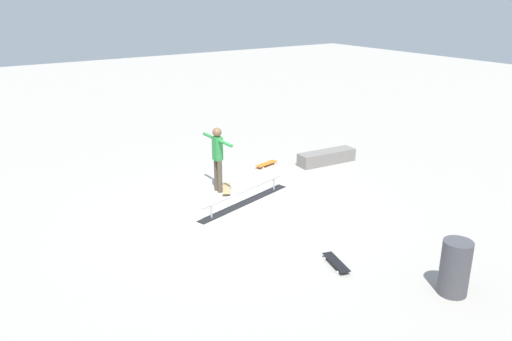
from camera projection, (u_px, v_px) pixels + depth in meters
ground_plane at (241, 210)px, 12.28m from camera, size 60.00×60.00×0.00m
grind_rail at (245, 197)px, 12.64m from camera, size 3.02×1.07×0.35m
skate_ledge at (327, 157)px, 15.57m from camera, size 1.89×0.64×0.38m
skater_main at (218, 155)px, 13.12m from camera, size 0.23×1.38×1.71m
skateboard_main at (227, 189)px, 13.42m from camera, size 0.59×0.79×0.09m
loose_skateboard_black at (336, 262)px, 9.77m from camera, size 0.41×0.82×0.09m
loose_skateboard_orange at (266, 164)px, 15.35m from camera, size 0.82×0.40×0.09m
trash_bin at (455, 268)px, 8.74m from camera, size 0.50×0.50×0.99m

